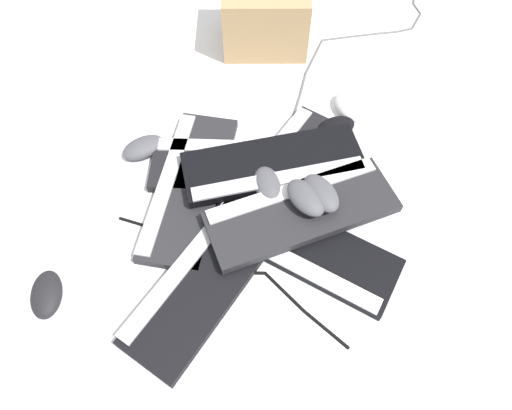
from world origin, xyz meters
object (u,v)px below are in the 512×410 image
(mouse_0, at_px, (269,185))
(mouse_5, at_px, (47,294))
(keyboard_3, at_px, (207,278))
(mouse_3, at_px, (306,198))
(keyboard_2, at_px, (189,186))
(mouse_4, at_px, (143,147))
(keyboard_6, at_px, (274,164))
(mouse_2, at_px, (348,106))
(cardboard_box, at_px, (265,15))
(keyboard_1, at_px, (239,167))
(mouse_6, at_px, (335,128))
(keyboard_4, at_px, (301,245))
(keyboard_0, at_px, (282,175))
(keyboard_5, at_px, (302,211))
(mouse_1, at_px, (321,193))

(mouse_0, height_order, mouse_5, mouse_0)
(keyboard_3, height_order, mouse_3, mouse_3)
(keyboard_2, xyz_separation_m, mouse_5, (-0.39, -0.09, 0.01))
(mouse_0, relative_size, mouse_4, 1.00)
(keyboard_6, relative_size, mouse_4, 4.23)
(mouse_2, relative_size, mouse_4, 1.00)
(mouse_5, distance_m, cardboard_box, 0.96)
(keyboard_1, distance_m, mouse_0, 0.12)
(mouse_5, bearing_deg, keyboard_6, -66.10)
(mouse_3, bearing_deg, mouse_6, -55.93)
(mouse_5, bearing_deg, keyboard_4, -87.51)
(mouse_5, bearing_deg, mouse_4, -31.10)
(keyboard_0, relative_size, keyboard_4, 1.01)
(keyboard_0, xyz_separation_m, keyboard_5, (-0.03, -0.12, 0.03))
(keyboard_0, xyz_separation_m, keyboard_3, (-0.29, -0.14, 0.00))
(keyboard_1, relative_size, mouse_1, 4.08)
(mouse_5, bearing_deg, keyboard_2, -54.64)
(keyboard_5, bearing_deg, keyboard_1, 103.27)
(mouse_0, xyz_separation_m, mouse_6, (0.26, 0.08, -0.03))
(cardboard_box, bearing_deg, mouse_4, -158.30)
(keyboard_4, relative_size, mouse_6, 4.17)
(mouse_4, bearing_deg, mouse_2, 165.09)
(mouse_3, distance_m, mouse_6, 0.28)
(keyboard_5, bearing_deg, cardboard_box, 65.03)
(keyboard_6, distance_m, mouse_6, 0.22)
(keyboard_6, height_order, mouse_6, keyboard_6)
(mouse_1, distance_m, mouse_5, 0.64)
(mouse_2, bearing_deg, cardboard_box, 18.95)
(keyboard_1, bearing_deg, mouse_4, 135.18)
(keyboard_5, height_order, mouse_5, keyboard_5)
(keyboard_1, bearing_deg, mouse_3, -72.57)
(mouse_1, height_order, mouse_6, mouse_1)
(keyboard_1, relative_size, mouse_0, 4.08)
(keyboard_4, distance_m, mouse_0, 0.16)
(keyboard_2, height_order, keyboard_5, keyboard_5)
(keyboard_6, bearing_deg, mouse_2, 13.61)
(keyboard_4, height_order, keyboard_5, keyboard_5)
(mouse_0, distance_m, mouse_4, 0.35)
(keyboard_2, bearing_deg, mouse_1, -43.60)
(mouse_2, relative_size, cardboard_box, 0.45)
(keyboard_2, distance_m, mouse_3, 0.29)
(keyboard_4, bearing_deg, keyboard_0, 69.08)
(keyboard_0, height_order, keyboard_1, same)
(keyboard_2, bearing_deg, cardboard_box, 38.72)
(mouse_0, height_order, mouse_1, mouse_1)
(mouse_4, bearing_deg, mouse_6, 158.02)
(mouse_5, xyz_separation_m, cardboard_box, (0.84, 0.45, 0.07))
(mouse_5, relative_size, cardboard_box, 0.45)
(keyboard_5, height_order, mouse_6, keyboard_5)
(keyboard_2, distance_m, keyboard_3, 0.25)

